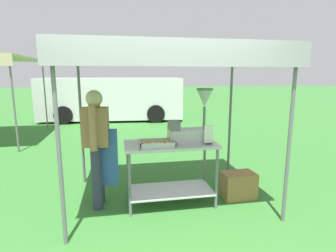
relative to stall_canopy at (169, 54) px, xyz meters
The scene contains 9 objects.
ground_plane 5.41m from the stall_canopy, 92.79° to the left, with size 70.00×70.00×0.00m, color #33702D.
stall_canopy is the anchor object (origin of this frame).
donut_cart 1.45m from the stall_canopy, 90.00° to the right, with size 1.26×0.63×0.88m.
donut_tray 1.20m from the stall_canopy, 133.24° to the right, with size 0.46×0.30×0.07m.
donut_fryer 0.99m from the stall_canopy, 12.23° to the right, with size 0.61×0.28×0.74m.
menu_sign 1.21m from the stall_canopy, 27.16° to the right, with size 0.13×0.05×0.26m.
vendor 1.53m from the stall_canopy, behind, with size 0.46×0.53×1.61m.
supply_crate 2.14m from the stall_canopy, ahead, with size 0.49×0.33×0.38m.
van_white 7.79m from the stall_canopy, 96.75° to the left, with size 5.67×2.42×1.69m.
Camera 1 is at (-0.44, -2.61, 1.80)m, focal length 28.86 mm.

